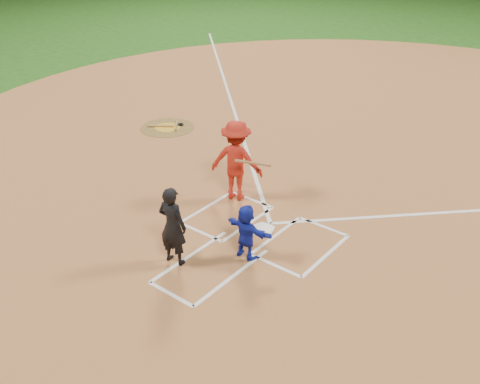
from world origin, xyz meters
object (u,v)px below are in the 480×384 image
Objects in this scene: catcher at (246,232)px; umpire at (173,226)px; batter_at_plate at (236,161)px; on_deck_circle at (167,127)px; home_plate at (262,229)px.

umpire reaches higher than catcher.
batter_at_plate is at bearing -44.80° from catcher.
on_deck_circle is at bearing -52.04° from umpire.
home_plate is 2.27m from umpire.
home_plate is 1.22m from catcher.
umpire is 0.84× the size of batter_at_plate.
home_plate is 0.37× the size of umpire.
umpire is at bearing 46.68° from catcher.
catcher is at bearing -32.74° from on_deck_circle.
batter_at_plate is (-1.34, 0.78, 0.96)m from home_plate.
on_deck_circle is 5.17m from batter_at_plate.
catcher is 0.71× the size of umpire.
umpire is (-0.66, -2.01, 0.81)m from home_plate.
umpire is at bearing -76.33° from batter_at_plate.
catcher is 2.50m from batter_at_plate.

